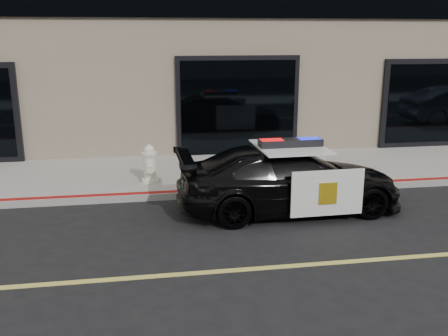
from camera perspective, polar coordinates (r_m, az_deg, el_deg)
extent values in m
plane|color=black|center=(8.33, 17.76, -9.91)|extent=(120.00, 120.00, 0.00)
cube|color=gray|center=(12.91, 7.35, -0.13)|extent=(60.00, 3.50, 0.15)
imported|color=black|center=(9.94, 7.45, -1.28)|extent=(2.00, 4.53, 1.29)
cube|color=white|center=(9.26, 11.74, -2.83)|extent=(1.38, 0.06, 0.86)
cube|color=white|center=(10.93, 8.12, 0.06)|extent=(1.38, 0.06, 0.86)
cube|color=white|center=(9.78, 7.58, 2.42)|extent=(1.33, 1.58, 0.02)
cube|color=gold|center=(9.24, 11.80, -2.87)|extent=(0.34, 0.02, 0.41)
cube|color=black|center=(9.77, 7.60, 2.85)|extent=(1.25, 0.35, 0.15)
cube|color=red|center=(9.66, 5.47, 2.84)|extent=(0.44, 0.29, 0.14)
cube|color=#0C19CC|center=(9.89, 9.68, 2.98)|extent=(0.44, 0.29, 0.14)
cylinder|color=white|center=(11.54, -8.41, -1.37)|extent=(0.40, 0.40, 0.09)
cylinder|color=white|center=(11.46, -8.47, 0.18)|extent=(0.29, 0.29, 0.55)
cylinder|color=white|center=(11.39, -8.53, 1.63)|extent=(0.34, 0.34, 0.07)
sphere|color=white|center=(11.37, -8.54, 1.96)|extent=(0.25, 0.25, 0.25)
cylinder|color=white|center=(11.35, -8.57, 2.50)|extent=(0.08, 0.08, 0.08)
cylinder|color=white|center=(11.62, -8.51, 0.78)|extent=(0.14, 0.13, 0.14)
cylinder|color=white|center=(11.26, -8.47, 0.32)|extent=(0.14, 0.13, 0.14)
cylinder|color=white|center=(11.25, -8.45, -0.11)|extent=(0.19, 0.16, 0.19)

